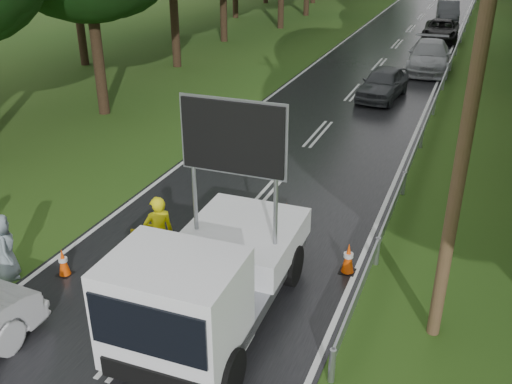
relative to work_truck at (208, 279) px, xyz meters
The scene contains 18 objects.
ground 1.67m from the work_truck, 155.32° to the right, with size 160.00×160.00×0.00m, color #234A15.
road 29.53m from the work_truck, 92.16° to the left, with size 7.00×140.00×0.02m, color black.
guardrail 29.28m from the work_truck, 84.93° to the left, with size 0.12×60.06×0.70m.
utility_pole_near 5.86m from the work_truck, 20.01° to the left, with size 1.40×0.24×10.00m.
work_truck is the anchor object (origin of this frame).
barrier 1.85m from the work_truck, 129.28° to the left, with size 2.61×0.54×1.09m.
officer 2.46m from the work_truck, 142.51° to the left, with size 0.67×0.44×1.83m, color yellow.
civilian 0.36m from the work_truck, ahead, with size 0.91×0.71×1.87m, color #18249D.
bystander_right 4.93m from the work_truck, behind, with size 0.76×0.50×1.56m, color gray.
queue_car_first 17.11m from the work_truck, 89.34° to the left, with size 1.60×3.98×1.36m, color #3D4044.
queue_car_second 23.15m from the work_truck, 86.31° to the left, with size 2.10×5.16×1.50m, color #A6A8AE.
queue_car_third 31.74m from the work_truck, 87.71° to the left, with size 2.18×4.73×1.31m, color black.
queue_car_fourth 40.11m from the work_truck, 88.60° to the left, with size 1.57×4.50×1.48m, color #3B3D42.
cone_near_left 4.00m from the work_truck, 157.30° to the right, with size 0.31×0.31×0.67m.
cone_center 2.69m from the work_truck, 144.81° to the left, with size 0.38×0.38×0.81m.
cone_far 4.56m from the work_truck, 89.57° to the left, with size 0.31×0.31×0.65m.
cone_left_mid 3.94m from the work_truck, behind, with size 0.32×0.32×0.67m.
cone_right 3.64m from the work_truck, 54.75° to the left, with size 0.36×0.36×0.76m.
Camera 1 is at (5.27, -7.44, 7.27)m, focal length 40.00 mm.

